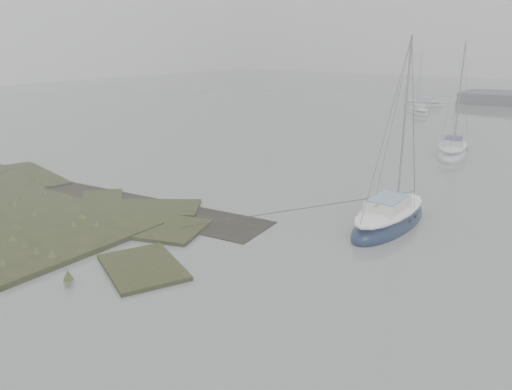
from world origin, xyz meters
name	(u,v)px	position (x,y,z in m)	size (l,w,h in m)	color
ground	(414,139)	(0.00, 30.00, 0.00)	(160.00, 160.00, 0.00)	slate
sailboat_main	(389,220)	(6.05, 9.06, 0.27)	(2.26, 6.34, 8.86)	#0E1B3A
sailboat_white	(452,152)	(4.31, 25.64, 0.27)	(3.14, 6.36, 8.59)	silver
sailboat_far_a	(418,112)	(-4.81, 45.44, 0.22)	(4.23, 5.10, 7.13)	#ABB0B4
sailboat_far_c	(422,104)	(-6.75, 52.84, 0.22)	(5.18, 2.06, 7.15)	#B2B8BC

